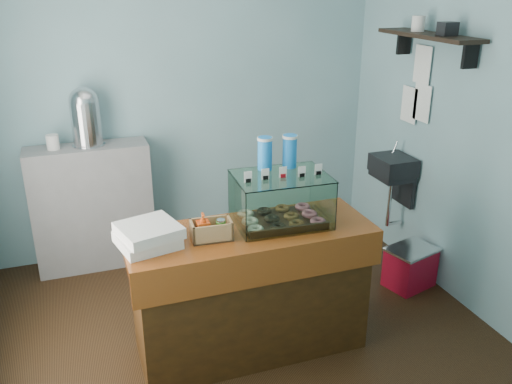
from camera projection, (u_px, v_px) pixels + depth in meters
name	position (u px, v px, depth m)	size (l,w,h in m)	color
ground	(239.00, 325.00, 4.01)	(3.50, 3.50, 0.00)	black
room_shell	(240.00, 97.00, 3.40)	(3.54, 3.04, 2.82)	#719DA5
counter	(250.00, 290.00, 3.62)	(1.60, 0.60, 0.90)	#42240C
back_shelf	(93.00, 207.00, 4.69)	(1.00, 0.32, 1.10)	gray
display_case	(280.00, 195.00, 3.53)	(0.62, 0.47, 0.55)	#32180F
condiment_crate	(210.00, 230.00, 3.32)	(0.26, 0.17, 0.18)	tan
pastry_boxes	(148.00, 235.00, 3.24)	(0.41, 0.41, 0.13)	white
coffee_urn	(85.00, 115.00, 4.41)	(0.27, 0.27, 0.49)	silver
red_cooler	(410.00, 267.00, 4.48)	(0.45, 0.39, 0.34)	#B00E26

